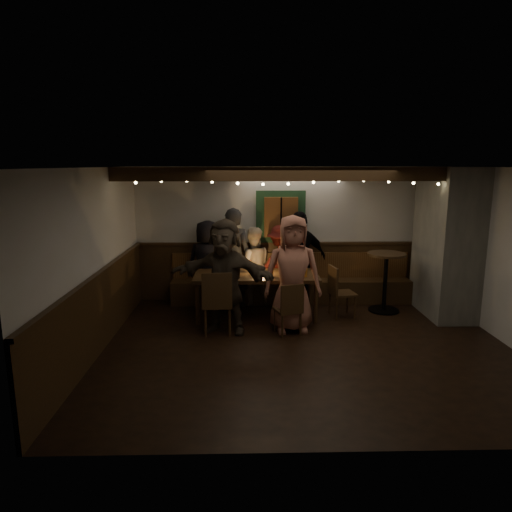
{
  "coord_description": "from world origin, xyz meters",
  "views": [
    {
      "loc": [
        -0.89,
        -6.3,
        2.64
      ],
      "look_at": [
        -0.7,
        1.6,
        1.05
      ],
      "focal_mm": 32.0,
      "sensor_mm": 36.0,
      "label": 1
    }
  ],
  "objects_px": {
    "person_d": "(281,265)",
    "person_e": "(300,259)",
    "chair_near_right": "(290,306)",
    "high_top": "(386,275)",
    "person_c": "(253,266)",
    "chair_near_left": "(217,299)",
    "person_f": "(225,276)",
    "person_b": "(234,257)",
    "dining_table": "(256,278)",
    "person_a": "(207,263)",
    "person_g": "(292,274)",
    "chair_end": "(338,289)"
  },
  "relations": [
    {
      "from": "chair_near_left",
      "to": "chair_end",
      "type": "distance_m",
      "value": 2.21
    },
    {
      "from": "high_top",
      "to": "person_g",
      "type": "bearing_deg",
      "value": -152.61
    },
    {
      "from": "dining_table",
      "to": "person_d",
      "type": "distance_m",
      "value": 0.89
    },
    {
      "from": "chair_end",
      "to": "person_g",
      "type": "distance_m",
      "value": 1.15
    },
    {
      "from": "person_a",
      "to": "person_c",
      "type": "height_order",
      "value": "person_a"
    },
    {
      "from": "chair_near_right",
      "to": "person_d",
      "type": "height_order",
      "value": "person_d"
    },
    {
      "from": "person_d",
      "to": "high_top",
      "type": "bearing_deg",
      "value": 147.19
    },
    {
      "from": "person_f",
      "to": "high_top",
      "type": "bearing_deg",
      "value": 36.9
    },
    {
      "from": "person_d",
      "to": "person_f",
      "type": "height_order",
      "value": "person_f"
    },
    {
      "from": "chair_near_left",
      "to": "chair_near_right",
      "type": "relative_size",
      "value": 1.22
    },
    {
      "from": "chair_near_left",
      "to": "high_top",
      "type": "distance_m",
      "value": 3.18
    },
    {
      "from": "person_c",
      "to": "person_f",
      "type": "bearing_deg",
      "value": 67.4
    },
    {
      "from": "dining_table",
      "to": "person_f",
      "type": "distance_m",
      "value": 0.9
    },
    {
      "from": "chair_near_left",
      "to": "person_c",
      "type": "bearing_deg",
      "value": 70.19
    },
    {
      "from": "chair_near_left",
      "to": "person_f",
      "type": "height_order",
      "value": "person_f"
    },
    {
      "from": "chair_near_left",
      "to": "person_b",
      "type": "height_order",
      "value": "person_b"
    },
    {
      "from": "dining_table",
      "to": "person_e",
      "type": "relative_size",
      "value": 1.19
    },
    {
      "from": "chair_near_left",
      "to": "person_e",
      "type": "bearing_deg",
      "value": 45.7
    },
    {
      "from": "chair_near_right",
      "to": "chair_end",
      "type": "relative_size",
      "value": 0.92
    },
    {
      "from": "person_b",
      "to": "person_c",
      "type": "relative_size",
      "value": 1.25
    },
    {
      "from": "high_top",
      "to": "person_c",
      "type": "distance_m",
      "value": 2.45
    },
    {
      "from": "high_top",
      "to": "person_c",
      "type": "xyz_separation_m",
      "value": [
        -2.4,
        0.5,
        0.06
      ]
    },
    {
      "from": "chair_near_left",
      "to": "high_top",
      "type": "xyz_separation_m",
      "value": [
        2.98,
        1.11,
        0.11
      ]
    },
    {
      "from": "person_a",
      "to": "chair_end",
      "type": "bearing_deg",
      "value": 176.24
    },
    {
      "from": "person_d",
      "to": "person_e",
      "type": "height_order",
      "value": "person_e"
    },
    {
      "from": "dining_table",
      "to": "person_c",
      "type": "xyz_separation_m",
      "value": [
        -0.05,
        0.75,
        0.04
      ]
    },
    {
      "from": "chair_near_right",
      "to": "person_c",
      "type": "distance_m",
      "value": 1.78
    },
    {
      "from": "dining_table",
      "to": "person_e",
      "type": "distance_m",
      "value": 1.08
    },
    {
      "from": "high_top",
      "to": "person_d",
      "type": "height_order",
      "value": "person_d"
    },
    {
      "from": "person_g",
      "to": "chair_near_left",
      "type": "bearing_deg",
      "value": -174.17
    },
    {
      "from": "chair_end",
      "to": "person_d",
      "type": "xyz_separation_m",
      "value": [
        -0.94,
        0.8,
        0.25
      ]
    },
    {
      "from": "person_g",
      "to": "dining_table",
      "type": "bearing_deg",
      "value": 126.44
    },
    {
      "from": "person_b",
      "to": "person_c",
      "type": "distance_m",
      "value": 0.41
    },
    {
      "from": "person_d",
      "to": "chair_near_left",
      "type": "bearing_deg",
      "value": 36.93
    },
    {
      "from": "chair_near_left",
      "to": "person_d",
      "type": "relative_size",
      "value": 0.67
    },
    {
      "from": "chair_near_right",
      "to": "person_a",
      "type": "distance_m",
      "value": 2.22
    },
    {
      "from": "person_b",
      "to": "person_e",
      "type": "distance_m",
      "value": 1.25
    },
    {
      "from": "person_a",
      "to": "person_e",
      "type": "bearing_deg",
      "value": -168.01
    },
    {
      "from": "chair_near_right",
      "to": "person_g",
      "type": "relative_size",
      "value": 0.45
    },
    {
      "from": "dining_table",
      "to": "person_b",
      "type": "bearing_deg",
      "value": 121.51
    },
    {
      "from": "person_f",
      "to": "person_b",
      "type": "bearing_deg",
      "value": 103.89
    },
    {
      "from": "chair_near_left",
      "to": "person_g",
      "type": "height_order",
      "value": "person_g"
    },
    {
      "from": "high_top",
      "to": "person_a",
      "type": "bearing_deg",
      "value": 171.07
    },
    {
      "from": "dining_table",
      "to": "chair_end",
      "type": "relative_size",
      "value": 2.35
    },
    {
      "from": "chair_near_right",
      "to": "person_f",
      "type": "xyz_separation_m",
      "value": [
        -1.02,
        0.21,
        0.44
      ]
    },
    {
      "from": "person_g",
      "to": "person_d",
      "type": "bearing_deg",
      "value": 89.58
    },
    {
      "from": "person_e",
      "to": "person_g",
      "type": "distance_m",
      "value": 1.36
    },
    {
      "from": "person_b",
      "to": "person_e",
      "type": "relative_size",
      "value": 1.04
    },
    {
      "from": "high_top",
      "to": "person_e",
      "type": "bearing_deg",
      "value": 165.13
    },
    {
      "from": "chair_near_right",
      "to": "person_d",
      "type": "xyz_separation_m",
      "value": [
        -0.01,
        1.66,
        0.29
      ]
    }
  ]
}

